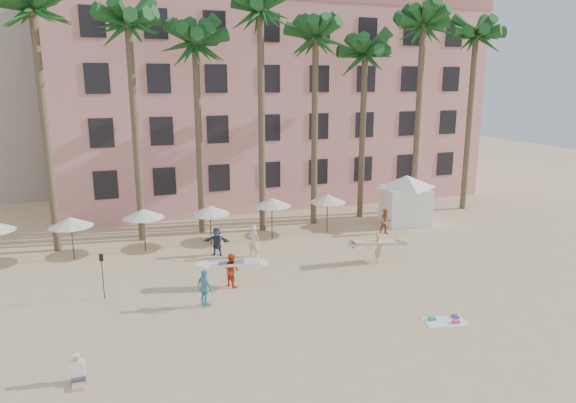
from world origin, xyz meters
The scene contains 11 objects.
ground centered at (0.00, 0.00, 0.00)m, with size 120.00×120.00×0.00m, color #D1B789.
pink_hotel centered at (7.00, 26.00, 8.00)m, with size 35.00×14.00×16.00m, color #DD8F86.
palm_row centered at (0.51, 15.00, 12.97)m, with size 44.40×5.40×16.30m.
umbrella_row centered at (-3.00, 12.50, 2.33)m, with size 22.50×2.70×2.73m.
cabana centered at (13.24, 12.85, 2.07)m, with size 5.36×5.36×3.50m.
beach_towel centered at (6.38, -1.39, 0.03)m, with size 1.97×1.37×0.14m.
carrier_yellow centered at (7.31, 6.11, 0.97)m, with size 3.15×0.98×1.70m.
carrier_white centered at (-1.34, 5.50, 0.92)m, with size 2.96×1.44×1.70m.
beachgoers centered at (1.89, 8.88, 0.87)m, with size 14.41×8.18×1.88m.
paddle centered at (-7.39, 5.99, 1.41)m, with size 0.18×0.04×2.23m.
seated_man centered at (-8.26, -1.06, 0.36)m, with size 0.46×0.79×1.03m.
Camera 1 is at (-6.78, -18.16, 10.03)m, focal length 32.00 mm.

